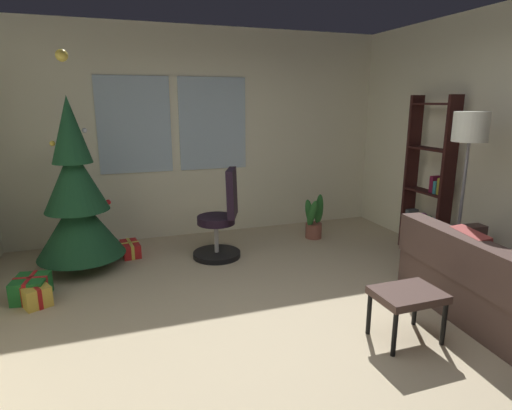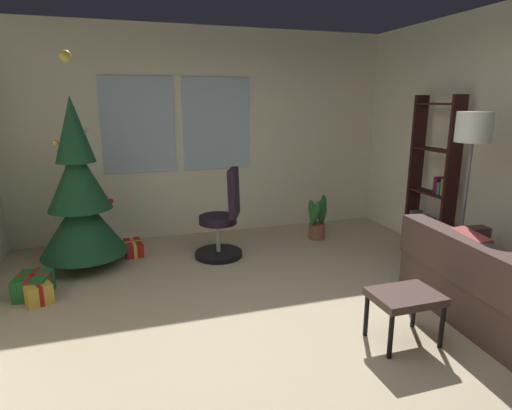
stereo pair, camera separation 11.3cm
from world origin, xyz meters
name	(u,v)px [view 1 (the left image)]	position (x,y,z in m)	size (l,w,h in m)	color
ground_plane	(289,346)	(0.00, 0.00, -0.05)	(5.05, 5.83, 0.10)	#C0AF8C
wall_back_with_windows	(202,134)	(-0.02, 2.96, 1.37)	(5.05, 0.12, 2.74)	#EDE8C9
footstool	(408,298)	(0.85, -0.27, 0.35)	(0.50, 0.38, 0.40)	#4D3933
holiday_tree	(77,201)	(-1.57, 2.06, 0.77)	(0.92, 0.92, 2.29)	#4C331E
gift_box_red	(130,249)	(-1.06, 2.32, 0.08)	(0.23, 0.37, 0.17)	red
gift_box_green	(31,288)	(-1.99, 1.43, 0.11)	(0.34, 0.37, 0.22)	#1E722D
gift_box_gold	(34,294)	(-1.95, 1.32, 0.09)	(0.34, 0.41, 0.19)	gold
office_chair	(221,224)	(-0.04, 1.91, 0.41)	(0.58, 0.56, 1.06)	black
bookshelf	(428,187)	(2.31, 1.26, 0.81)	(0.18, 0.64, 1.87)	black
floor_lamp	(469,142)	(2.03, 0.47, 1.42)	(0.32, 0.32, 1.70)	slate
potted_plant	(315,218)	(1.31, 2.17, 0.28)	(0.36, 0.39, 0.62)	#925445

